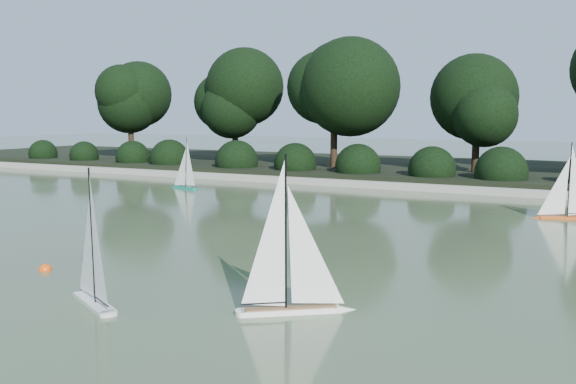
{
  "coord_description": "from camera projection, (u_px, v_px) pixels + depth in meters",
  "views": [
    {
      "loc": [
        4.58,
        -6.47,
        1.91
      ],
      "look_at": [
        0.03,
        2.21,
        0.7
      ],
      "focal_mm": 40.0,
      "sensor_mm": 36.0,
      "label": 1
    }
  ],
  "objects": [
    {
      "name": "far_bank",
      "position": [
        452.0,
        171.0,
        19.45
      ],
      "size": [
        40.0,
        8.0,
        0.3
      ],
      "primitive_type": "cube",
      "color": "black",
      "rests_on": "ground"
    },
    {
      "name": "sailboat_orange",
      "position": [
        561.0,
        206.0,
        11.64
      ],
      "size": [
        1.07,
        0.49,
        1.48
      ],
      "color": "#D75515",
      "rests_on": "ground"
    },
    {
      "name": "pond_coping",
      "position": [
        414.0,
        187.0,
        15.94
      ],
      "size": [
        40.0,
        0.35,
        0.18
      ],
      "primitive_type": "cube",
      "color": "gray",
      "rests_on": "ground"
    },
    {
      "name": "sailboat_teal",
      "position": [
        183.0,
        180.0,
        16.34
      ],
      "size": [
        1.0,
        0.4,
        1.37
      ],
      "color": "#057D67",
      "rests_on": "ground"
    },
    {
      "name": "tree_line",
      "position": [
        487.0,
        86.0,
        17.2
      ],
      "size": [
        26.31,
        3.93,
        4.39
      ],
      "color": "black",
      "rests_on": "ground"
    },
    {
      "name": "race_buoy",
      "position": [
        45.0,
        270.0,
        7.83
      ],
      "size": [
        0.16,
        0.16,
        0.16
      ],
      "primitive_type": "sphere",
      "color": "#EB4B0C",
      "rests_on": "ground"
    },
    {
      "name": "ground",
      "position": [
        204.0,
        266.0,
        8.04
      ],
      "size": [
        80.0,
        80.0,
        0.0
      ],
      "primitive_type": "plane",
      "color": "#39492C",
      "rests_on": "ground"
    },
    {
      "name": "shrub_hedge",
      "position": [
        424.0,
        169.0,
        16.68
      ],
      "size": [
        29.1,
        1.1,
        1.1
      ],
      "color": "black",
      "rests_on": "ground"
    },
    {
      "name": "sailboat_white_a",
      "position": [
        91.0,
        281.0,
        6.46
      ],
      "size": [
        1.01,
        0.63,
        1.47
      ],
      "color": "silver",
      "rests_on": "ground"
    },
    {
      "name": "sailboat_white_b",
      "position": [
        300.0,
        287.0,
        6.15
      ],
      "size": [
        1.05,
        0.83,
        1.63
      ],
      "color": "white",
      "rests_on": "ground"
    }
  ]
}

